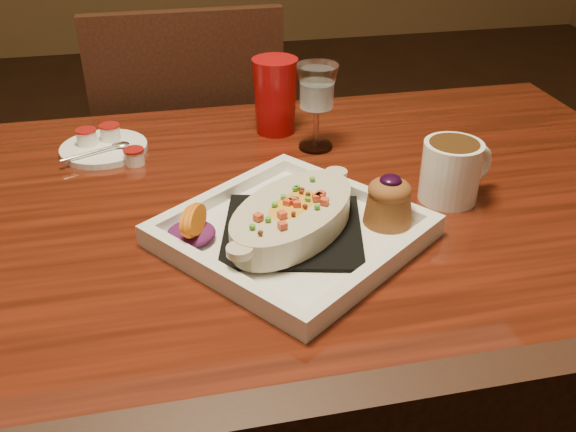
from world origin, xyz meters
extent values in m
cube|color=maroon|center=(0.00, 0.00, 0.73)|extent=(1.50, 0.90, 0.04)
cylinder|color=black|center=(0.67, 0.37, 0.35)|extent=(0.07, 0.07, 0.71)
cube|color=black|center=(0.00, 0.70, 0.45)|extent=(0.42, 0.42, 0.04)
cylinder|color=black|center=(0.17, 0.87, 0.23)|extent=(0.04, 0.04, 0.45)
cylinder|color=black|center=(-0.17, 0.87, 0.23)|extent=(0.04, 0.04, 0.45)
cylinder|color=black|center=(0.17, 0.53, 0.23)|extent=(0.04, 0.04, 0.45)
cylinder|color=black|center=(-0.17, 0.53, 0.23)|extent=(0.04, 0.04, 0.45)
cube|color=black|center=(0.00, 0.51, 0.70)|extent=(0.40, 0.03, 0.46)
cube|color=white|center=(0.10, -0.06, 0.76)|extent=(0.41, 0.41, 0.01)
cube|color=black|center=(0.10, -0.06, 0.77)|extent=(0.22, 0.22, 0.01)
ellipsoid|color=#FEA930|center=(0.10, -0.06, 0.79)|extent=(0.21, 0.21, 0.04)
ellipsoid|color=#601554|center=(-0.04, -0.05, 0.77)|extent=(0.07, 0.07, 0.02)
cone|color=brown|center=(0.23, -0.07, 0.79)|extent=(0.07, 0.07, 0.05)
ellipsoid|color=brown|center=(0.23, -0.07, 0.81)|extent=(0.06, 0.06, 0.03)
ellipsoid|color=black|center=(0.23, -0.07, 0.83)|extent=(0.03, 0.03, 0.01)
cylinder|color=white|center=(0.35, 0.00, 0.80)|extent=(0.09, 0.09, 0.09)
cylinder|color=#3C2410|center=(0.35, 0.00, 0.83)|extent=(0.07, 0.07, 0.02)
torus|color=white|center=(0.39, 0.01, 0.80)|extent=(0.07, 0.03, 0.07)
cylinder|color=silver|center=(0.20, 0.22, 0.75)|extent=(0.06, 0.06, 0.01)
cylinder|color=silver|center=(0.20, 0.22, 0.79)|extent=(0.01, 0.01, 0.07)
cone|color=silver|center=(0.20, 0.22, 0.86)|extent=(0.07, 0.07, 0.08)
cylinder|color=white|center=(-0.16, 0.28, 0.76)|extent=(0.15, 0.15, 0.01)
cylinder|color=white|center=(-0.19, 0.29, 0.77)|extent=(0.03, 0.03, 0.03)
cylinder|color=#A91714|center=(-0.19, 0.29, 0.79)|extent=(0.04, 0.04, 0.00)
cylinder|color=white|center=(-0.15, 0.30, 0.77)|extent=(0.03, 0.03, 0.03)
cylinder|color=#A91714|center=(-0.15, 0.30, 0.79)|extent=(0.04, 0.04, 0.00)
cylinder|color=white|center=(-0.11, 0.22, 0.76)|extent=(0.03, 0.03, 0.02)
cylinder|color=#A91714|center=(-0.11, 0.22, 0.78)|extent=(0.04, 0.04, 0.00)
cone|color=#AA0C0F|center=(0.15, 0.30, 0.82)|extent=(0.08, 0.08, 0.14)
camera|label=1|loc=(-0.06, -0.78, 1.23)|focal=40.00mm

